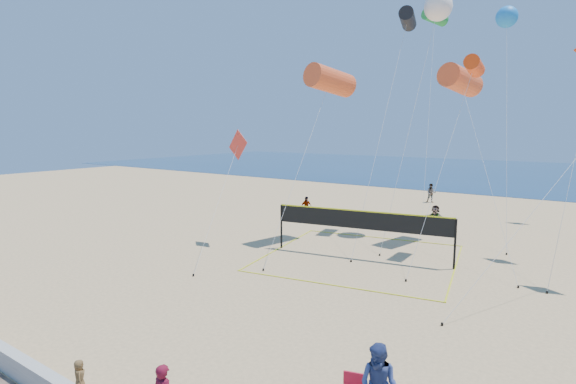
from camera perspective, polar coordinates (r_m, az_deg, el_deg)
The scene contains 14 objects.
ocean at distance 70.40m, azimuth 29.36°, elevation 1.98°, with size 140.00×50.00×0.03m, color navy.
toddler at distance 11.42m, azimuth -24.95°, elevation -20.48°, with size 0.37×0.24×0.75m, color brown.
far_person_0 at distance 31.86m, azimuth 2.32°, elevation -1.91°, with size 0.88×0.37×1.50m, color gray.
far_person_1 at distance 28.53m, azimuth 18.16°, elevation -3.29°, with size 1.57×0.50×1.70m, color gray.
far_person_3 at distance 40.03m, azimuth 17.72°, elevation -0.13°, with size 0.79×0.61×1.62m, color gray.
volleyball_net at distance 22.13m, azimuth 9.29°, elevation -4.22°, with size 10.22×10.09×2.36m.
kite_0 at distance 25.42m, azimuth 5.39°, elevation 13.91°, with size 1.89×8.51×9.73m.
kite_1 at distance 29.11m, azimuth 14.95°, elevation 20.45°, with size 1.36×9.14×13.21m.
kite_2 at distance 23.99m, azimuth 22.57°, elevation 14.52°, with size 1.34×6.72×9.72m.
kite_3 at distance 24.17m, azimuth -6.59°, elevation 5.33°, with size 3.03×5.72×6.24m.
kite_6 at distance 29.02m, azimuth 18.53°, elevation 21.39°, with size 2.09×7.66×13.96m.
kite_7 at distance 32.61m, azimuth 26.04°, elevation 19.33°, with size 2.81×8.10×13.74m.
kite_8 at distance 36.37m, azimuth 18.15°, elevation 20.33°, with size 3.08×8.96×14.80m.
kite_10 at distance 26.75m, azimuth 21.05°, elevation 13.08°, with size 5.28×8.19×9.70m.
Camera 1 is at (6.73, -7.80, 6.31)m, focal length 28.00 mm.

